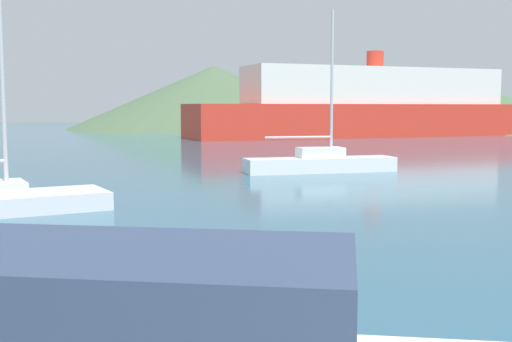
# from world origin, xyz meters

# --- Properties ---
(sailboat_middle) EXTENTS (6.77, 2.20, 6.97)m
(sailboat_middle) POSITION_xyz_m (3.48, 24.99, 0.44)
(sailboat_middle) COLOR white
(sailboat_middle) RESTS_ON ground_plane
(ferry_distant) EXTENTS (37.27, 14.81, 8.15)m
(ferry_distant) POSITION_xyz_m (16.82, 57.90, 2.87)
(ferry_distant) COLOR red
(ferry_distant) RESTS_ON ground_plane
(hill_central) EXTENTS (38.09, 38.09, 8.23)m
(hill_central) POSITION_xyz_m (3.17, 82.98, 4.12)
(hill_central) COLOR #4C6647
(hill_central) RESTS_ON ground_plane
(hill_east) EXTENTS (55.02, 55.02, 7.84)m
(hill_east) POSITION_xyz_m (31.10, 85.11, 3.92)
(hill_east) COLOR #476B42
(hill_east) RESTS_ON ground_plane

